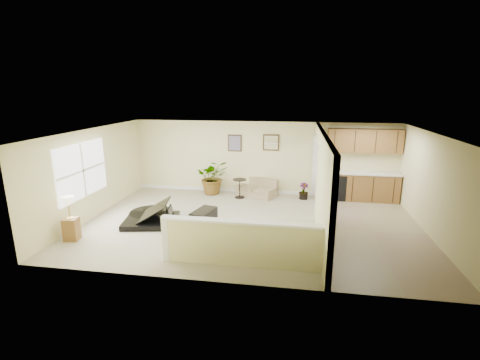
% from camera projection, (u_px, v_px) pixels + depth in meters
% --- Properties ---
extents(floor, '(9.00, 9.00, 0.00)m').
position_uv_depth(floor, '(251.00, 224.00, 9.42)').
color(floor, '#B6AF8D').
rests_on(floor, ground).
extents(back_wall, '(9.00, 0.04, 2.50)m').
position_uv_depth(back_wall, '(262.00, 158.00, 11.97)').
color(back_wall, beige).
rests_on(back_wall, floor).
extents(front_wall, '(9.00, 0.04, 2.50)m').
position_uv_depth(front_wall, '(229.00, 221.00, 6.24)').
color(front_wall, beige).
rests_on(front_wall, floor).
extents(left_wall, '(0.04, 6.00, 2.50)m').
position_uv_depth(left_wall, '(93.00, 173.00, 9.79)').
color(left_wall, beige).
rests_on(left_wall, floor).
extents(right_wall, '(0.04, 6.00, 2.50)m').
position_uv_depth(right_wall, '(435.00, 187.00, 8.41)').
color(right_wall, beige).
rests_on(right_wall, floor).
extents(ceiling, '(9.00, 6.00, 0.04)m').
position_uv_depth(ceiling, '(251.00, 132.00, 8.79)').
color(ceiling, silver).
rests_on(ceiling, back_wall).
extents(kitchen_vinyl, '(2.70, 6.00, 0.01)m').
position_uv_depth(kitchen_vinyl, '(372.00, 231.00, 8.93)').
color(kitchen_vinyl, gray).
rests_on(kitchen_vinyl, floor).
extents(interior_partition, '(0.18, 5.99, 2.50)m').
position_uv_depth(interior_partition, '(320.00, 181.00, 9.08)').
color(interior_partition, beige).
rests_on(interior_partition, floor).
extents(pony_half_wall, '(3.42, 0.22, 1.00)m').
position_uv_depth(pony_half_wall, '(240.00, 242.00, 7.08)').
color(pony_half_wall, beige).
rests_on(pony_half_wall, floor).
extents(left_window, '(0.05, 2.15, 1.45)m').
position_uv_depth(left_window, '(82.00, 170.00, 9.26)').
color(left_window, white).
rests_on(left_window, left_wall).
extents(wall_art_left, '(0.48, 0.04, 0.58)m').
position_uv_depth(wall_art_left, '(235.00, 143.00, 11.96)').
color(wall_art_left, '#3E2C16').
rests_on(wall_art_left, back_wall).
extents(wall_mirror, '(0.55, 0.04, 0.55)m').
position_uv_depth(wall_mirror, '(271.00, 143.00, 11.76)').
color(wall_mirror, '#3E2C16').
rests_on(wall_mirror, back_wall).
extents(kitchen_cabinets, '(2.36, 0.65, 2.33)m').
position_uv_depth(kitchen_cabinets, '(359.00, 174.00, 11.32)').
color(kitchen_cabinets, olive).
rests_on(kitchen_cabinets, floor).
extents(piano, '(1.81, 1.84, 1.32)m').
position_uv_depth(piano, '(151.00, 202.00, 9.49)').
color(piano, black).
rests_on(piano, floor).
extents(piano_bench, '(0.59, 0.88, 0.54)m').
position_uv_depth(piano_bench, '(204.00, 220.00, 8.99)').
color(piano_bench, black).
rests_on(piano_bench, floor).
extents(loveseat, '(1.61, 1.24, 0.75)m').
position_uv_depth(loveseat, '(257.00, 187.00, 11.94)').
color(loveseat, tan).
rests_on(loveseat, floor).
extents(accent_table, '(0.45, 0.45, 0.65)m').
position_uv_depth(accent_table, '(240.00, 186.00, 11.62)').
color(accent_table, black).
rests_on(accent_table, floor).
extents(palm_plant, '(1.32, 1.23, 1.20)m').
position_uv_depth(palm_plant, '(213.00, 177.00, 12.05)').
color(palm_plant, black).
rests_on(palm_plant, floor).
extents(small_plant, '(0.34, 0.34, 0.55)m').
position_uv_depth(small_plant, '(304.00, 192.00, 11.54)').
color(small_plant, black).
rests_on(small_plant, floor).
extents(lamp_stand, '(0.37, 0.37, 1.09)m').
position_uv_depth(lamp_stand, '(71.00, 222.00, 8.34)').
color(lamp_stand, olive).
rests_on(lamp_stand, floor).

